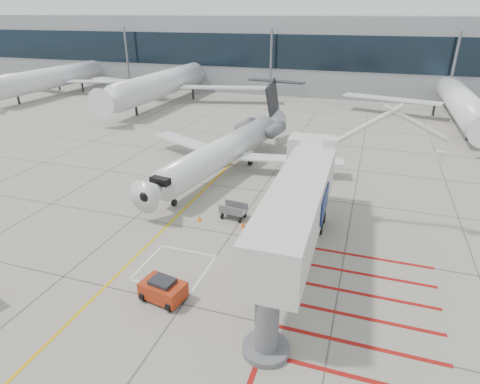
% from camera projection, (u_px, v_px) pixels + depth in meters
% --- Properties ---
extents(ground_plane, '(260.00, 260.00, 0.00)m').
position_uv_depth(ground_plane, '(210.00, 265.00, 25.48)').
color(ground_plane, gray).
rests_on(ground_plane, ground).
extents(regional_jet, '(26.78, 31.67, 7.46)m').
position_uv_depth(regional_jet, '(214.00, 141.00, 37.07)').
color(regional_jet, silver).
rests_on(regional_jet, ground_plane).
extents(jet_bridge, '(9.46, 19.57, 7.78)m').
position_uv_depth(jet_bridge, '(296.00, 216.00, 23.18)').
color(jet_bridge, silver).
rests_on(jet_bridge, ground_plane).
extents(pushback_tug, '(2.63, 1.91, 1.40)m').
position_uv_depth(pushback_tug, '(163.00, 289.00, 22.12)').
color(pushback_tug, '#A62B10').
rests_on(pushback_tug, ground_plane).
extents(baggage_cart, '(2.07, 1.43, 1.23)m').
position_uv_depth(baggage_cart, '(234.00, 211.00, 30.99)').
color(baggage_cart, '#55555A').
rests_on(baggage_cart, ground_plane).
extents(ground_power_unit, '(2.45, 1.50, 1.90)m').
position_uv_depth(ground_power_unit, '(289.00, 225.00, 28.26)').
color(ground_power_unit, silver).
rests_on(ground_power_unit, ground_plane).
extents(cone_nose, '(0.34, 0.34, 0.47)m').
position_uv_depth(cone_nose, '(199.00, 218.00, 30.70)').
color(cone_nose, orange).
rests_on(cone_nose, ground_plane).
extents(cone_side, '(0.32, 0.32, 0.45)m').
position_uv_depth(cone_side, '(243.00, 224.00, 29.83)').
color(cone_side, '#DE500B').
rests_on(cone_side, ground_plane).
extents(terminal_building, '(180.00, 28.00, 14.00)m').
position_uv_depth(terminal_building, '(388.00, 54.00, 80.31)').
color(terminal_building, gray).
rests_on(terminal_building, ground_plane).
extents(terminal_glass_band, '(180.00, 0.10, 6.00)m').
position_uv_depth(terminal_glass_band, '(389.00, 55.00, 67.74)').
color(terminal_glass_band, black).
rests_on(terminal_glass_band, ground_plane).
extents(bg_aircraft_a, '(34.27, 38.08, 11.42)m').
position_uv_depth(bg_aircraft_a, '(60.00, 63.00, 77.26)').
color(bg_aircraft_a, silver).
rests_on(bg_aircraft_a, ground_plane).
extents(bg_aircraft_b, '(36.86, 40.96, 12.29)m').
position_uv_depth(bg_aircraft_b, '(171.00, 65.00, 70.23)').
color(bg_aircraft_b, silver).
rests_on(bg_aircraft_b, ground_plane).
extents(bg_aircraft_c, '(32.95, 36.61, 10.98)m').
position_uv_depth(bg_aircraft_c, '(462.00, 82.00, 57.23)').
color(bg_aircraft_c, silver).
rests_on(bg_aircraft_c, ground_plane).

